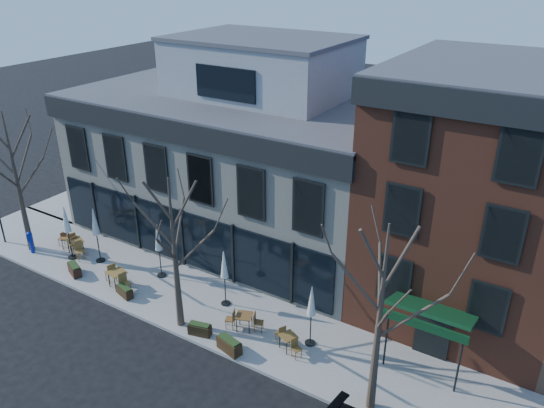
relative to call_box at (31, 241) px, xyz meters
The scene contains 23 objects.
ground 8.82m from the call_box, 22.90° to the left, with size 120.00×120.00×0.00m, color black.
sidewalk_front 11.44m from the call_box, ahead, with size 33.50×4.70×0.15m, color gray.
sidewalk_side 9.96m from the call_box, 108.55° to the left, with size 4.50×12.00×0.15m, color gray.
corner_building 12.40m from the call_box, 46.11° to the left, with size 18.39×10.39×11.10m.
red_brick_building 23.20m from the call_box, 21.72° to the left, with size 8.20×11.78×11.18m.
tree_corner 3.43m from the call_box, 151.68° to the left, with size 3.93×3.98×7.92m.
tree_mid 11.49m from the call_box, ahead, with size 3.50×3.55×7.04m.
tree_right 20.36m from the call_box, ahead, with size 3.72×3.77×7.48m.
call_box is the anchor object (origin of this frame).
cafe_set_0 2.01m from the call_box, 42.20° to the left, with size 1.79×0.76×0.93m.
cafe_set_1 2.48m from the call_box, 28.98° to the left, with size 1.98×1.18×1.03m.
cafe_set_2 6.53m from the call_box, ahead, with size 2.01×0.96×1.03m.
cafe_set_4 13.72m from the call_box, ahead, with size 1.76×1.03×0.91m.
cafe_set_5 15.99m from the call_box, ahead, with size 1.60×1.03×0.84m.
umbrella_0 2.86m from the call_box, 18.59° to the left, with size 0.49×0.49×3.08m.
umbrella_1 4.37m from the call_box, 19.38° to the left, with size 0.50×0.50×3.11m.
umbrella_2 8.03m from the call_box, 14.72° to the left, with size 0.47×0.47×2.92m.
umbrella_3 12.10m from the call_box, ahead, with size 0.45×0.45×2.82m.
umbrella_4 16.71m from the call_box, ahead, with size 0.46×0.46×2.86m.
planter_0 3.81m from the call_box, ahead, with size 1.12×0.79×0.58m.
planter_1 7.42m from the call_box, ahead, with size 1.01×0.61×0.53m.
planter_2 12.29m from the call_box, ahead, with size 1.05×0.62×0.55m.
planter_3 14.01m from the call_box, ahead, with size 1.21×0.70×0.63m.
Camera 1 is at (16.54, -17.96, 15.02)m, focal length 35.00 mm.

